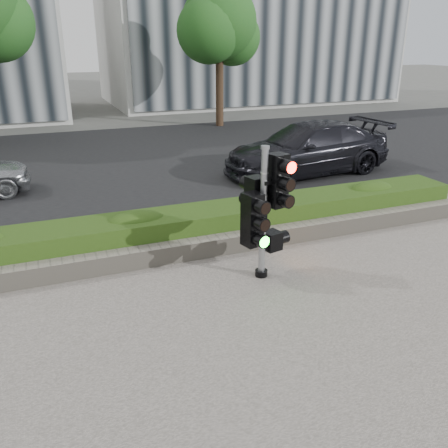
% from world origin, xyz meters
% --- Properties ---
extents(ground, '(120.00, 120.00, 0.00)m').
position_xyz_m(ground, '(0.00, 0.00, 0.00)').
color(ground, '#51514C').
rests_on(ground, ground).
extents(sidewalk, '(16.00, 11.00, 0.03)m').
position_xyz_m(sidewalk, '(0.00, -2.50, 0.01)').
color(sidewalk, '#9E9389').
rests_on(sidewalk, ground).
extents(road, '(60.00, 13.00, 0.02)m').
position_xyz_m(road, '(0.00, 10.00, 0.01)').
color(road, black).
rests_on(road, ground).
extents(curb, '(60.00, 0.25, 0.12)m').
position_xyz_m(curb, '(0.00, 3.15, 0.06)').
color(curb, gray).
rests_on(curb, ground).
extents(stone_wall, '(12.00, 0.32, 0.34)m').
position_xyz_m(stone_wall, '(0.00, 1.90, 0.20)').
color(stone_wall, gray).
rests_on(stone_wall, sidewalk).
extents(hedge, '(12.00, 1.00, 0.68)m').
position_xyz_m(hedge, '(0.00, 2.55, 0.37)').
color(hedge, '#487423').
rests_on(hedge, sidewalk).
extents(building_right, '(18.00, 10.00, 12.00)m').
position_xyz_m(building_right, '(11.00, 25.00, 6.00)').
color(building_right, '#B7B7B2').
rests_on(building_right, ground).
extents(tree_right, '(4.10, 3.58, 6.53)m').
position_xyz_m(tree_right, '(5.48, 15.55, 4.48)').
color(tree_right, black).
rests_on(tree_right, ground).
extents(traffic_signal, '(0.82, 0.68, 2.27)m').
position_xyz_m(traffic_signal, '(0.58, 0.79, 1.29)').
color(traffic_signal, black).
rests_on(traffic_signal, sidewalk).
extents(car_dark, '(5.39, 2.53, 1.52)m').
position_xyz_m(car_dark, '(4.82, 6.41, 0.78)').
color(car_dark, black).
rests_on(car_dark, road).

